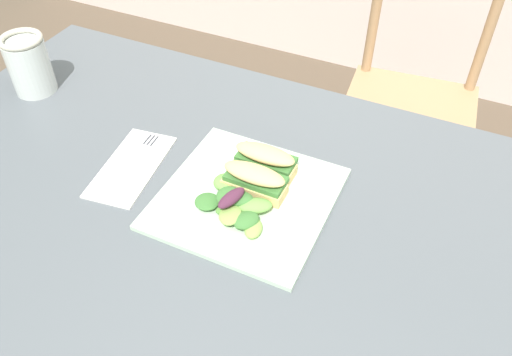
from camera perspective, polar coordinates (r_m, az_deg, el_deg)
The scene contains 9 objects.
dining_table at distance 1.03m, azimuth -5.24°, elevation -7.78°, with size 1.31×0.87×0.74m.
chair_wooden_far at distance 1.74m, azimuth 16.48°, elevation 7.95°, with size 0.44×0.44×0.87m.
plate_lunch at distance 0.94m, azimuth -1.04°, elevation -2.19°, with size 0.30×0.30×0.01m, color beige.
sandwich_half_front at distance 0.92m, azimuth -0.15°, elevation -0.20°, with size 0.12×0.05×0.06m.
sandwich_half_back at distance 0.96m, azimuth 1.00°, elevation 1.98°, with size 0.12×0.05×0.06m.
salad_mixed_greens at distance 0.90m, azimuth -2.32°, elevation -2.71°, with size 0.15×0.12×0.04m.
napkin_folded at distance 1.03m, azimuth -13.41°, elevation 1.26°, with size 0.10×0.21×0.00m, color silver.
fork_on_napkin at distance 1.04m, azimuth -12.96°, elevation 2.01°, with size 0.03×0.19×0.00m.
mason_jar_iced_tea at distance 1.28m, azimuth -23.41°, elevation 11.05°, with size 0.09×0.09×0.13m.
Camera 1 is at (0.22, -0.34, 1.42)m, focal length 36.75 mm.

